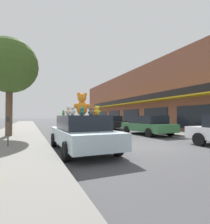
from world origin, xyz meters
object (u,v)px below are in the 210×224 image
object	(u,v)px
teddy_bear_purple	(72,112)
teddy_bear_brown	(92,111)
teddy_bear_white	(73,111)
plush_art_car	(82,132)
street_tree	(10,66)
teddy_bear_blue	(90,112)
teddy_bear_green	(63,113)
teddy_bear_cream	(68,111)
teddy_bear_yellow	(97,111)
parked_car_far_center	(147,124)
teddy_bear_teal	(82,111)
teddy_bear_giant	(82,104)
teddy_bear_red	(96,112)
parking_meter	(8,127)
parked_car_far_right	(111,122)

from	to	relation	value
teddy_bear_purple	teddy_bear_brown	world-z (taller)	teddy_bear_brown
teddy_bear_white	teddy_bear_brown	size ratio (longest dim) A/B	1.04
plush_art_car	street_tree	bearing A→B (deg)	118.00
teddy_bear_blue	teddy_bear_white	size ratio (longest dim) A/B	0.83
teddy_bear_green	teddy_bear_cream	world-z (taller)	teddy_bear_cream
teddy_bear_yellow	parked_car_far_center	bearing A→B (deg)	-108.33
teddy_bear_teal	teddy_bear_giant	bearing A→B (deg)	-171.96
teddy_bear_white	teddy_bear_brown	bearing A→B (deg)	-151.17
teddy_bear_white	teddy_bear_giant	bearing A→B (deg)	-64.67
teddy_bear_red	teddy_bear_brown	world-z (taller)	teddy_bear_brown
parking_meter	teddy_bear_purple	bearing A→B (deg)	-11.17
plush_art_car	teddy_bear_giant	xyz separation A→B (m)	(0.05, 0.12, 1.18)
teddy_bear_blue	street_tree	world-z (taller)	street_tree
teddy_bear_brown	teddy_bear_cream	bearing A→B (deg)	-92.56
plush_art_car	teddy_bear_white	bearing A→B (deg)	-136.63
parked_car_far_center	teddy_bear_purple	bearing A→B (deg)	-153.95
teddy_bear_giant	teddy_bear_teal	distance (m)	0.41
parked_car_far_right	teddy_bear_green	bearing A→B (deg)	-124.43
teddy_bear_blue	parked_car_far_center	xyz separation A→B (m)	(6.31, 4.74, -0.82)
teddy_bear_giant	teddy_bear_brown	xyz separation A→B (m)	(0.07, -1.07, -0.30)
teddy_bear_cream	teddy_bear_blue	bearing A→B (deg)	125.49
plush_art_car	teddy_bear_yellow	world-z (taller)	teddy_bear_yellow
teddy_bear_blue	teddy_bear_green	xyz separation A→B (m)	(-0.88, 0.90, -0.04)
plush_art_car	teddy_bear_yellow	distance (m)	1.27
teddy_bear_brown	parking_meter	xyz separation A→B (m)	(-2.98, 2.37, -0.69)
plush_art_car	teddy_bear_white	world-z (taller)	teddy_bear_white
parked_car_far_center	parking_meter	world-z (taller)	parked_car_far_center
plush_art_car	teddy_bear_giant	bearing A→B (deg)	68.76
plush_art_car	teddy_bear_blue	size ratio (longest dim) A/B	15.51
plush_art_car	teddy_bear_cream	xyz separation A→B (m)	(-0.58, -0.04, 0.88)
teddy_bear_red	teddy_bear_giant	bearing A→B (deg)	-77.20
plush_art_car	teddy_bear_brown	world-z (taller)	teddy_bear_brown
teddy_bear_brown	plush_art_car	bearing A→B (deg)	-123.27
teddy_bear_green	plush_art_car	bearing A→B (deg)	119.31
teddy_bear_white	teddy_bear_brown	world-z (taller)	teddy_bear_white
teddy_bear_white	street_tree	size ratio (longest dim) A/B	0.06
teddy_bear_yellow	parked_car_far_center	size ratio (longest dim) A/B	0.08
teddy_bear_red	teddy_bear_white	bearing A→B (deg)	-23.37
teddy_bear_blue	teddy_bear_green	world-z (taller)	teddy_bear_blue
parked_car_far_center	parking_meter	bearing A→B (deg)	-163.67
teddy_bear_blue	teddy_bear_yellow	xyz separation A→B (m)	(0.20, -0.26, 0.03)
teddy_bear_white	teddy_bear_cream	size ratio (longest dim) A/B	0.99
teddy_bear_blue	teddy_bear_red	xyz separation A→B (m)	(0.28, 0.03, -0.02)
teddy_bear_blue	parked_car_far_right	bearing A→B (deg)	-151.98
teddy_bear_white	parked_car_far_center	size ratio (longest dim) A/B	0.08
teddy_bear_purple	teddy_bear_brown	size ratio (longest dim) A/B	0.93
teddy_bear_yellow	parking_meter	bearing A→B (deg)	-2.56
teddy_bear_yellow	street_tree	xyz separation A→B (m)	(-3.66, 6.89, 3.17)
teddy_bear_giant	parked_car_far_center	bearing A→B (deg)	-140.85
teddy_bear_green	teddy_bear_blue	bearing A→B (deg)	98.76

